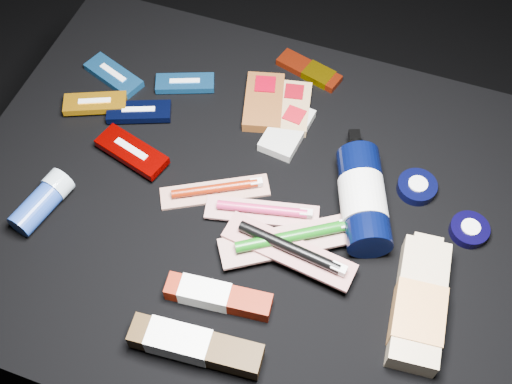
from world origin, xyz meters
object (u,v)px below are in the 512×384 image
(bodywash_bottle, at_px, (419,306))
(deodorant_stick, at_px, (42,202))
(lotion_bottle, at_px, (363,198))
(toothpaste_carton_red, at_px, (214,296))

(bodywash_bottle, height_order, deodorant_stick, deodorant_stick)
(lotion_bottle, xyz_separation_m, bodywash_bottle, (0.13, -0.15, -0.02))
(bodywash_bottle, xyz_separation_m, deodorant_stick, (-0.62, -0.03, 0.00))
(lotion_bottle, distance_m, bodywash_bottle, 0.19)
(bodywash_bottle, distance_m, toothpaste_carton_red, 0.31)
(bodywash_bottle, bearing_deg, deodorant_stick, 177.42)
(deodorant_stick, bearing_deg, bodywash_bottle, 15.05)
(lotion_bottle, relative_size, toothpaste_carton_red, 1.41)
(toothpaste_carton_red, bearing_deg, lotion_bottle, 47.47)
(bodywash_bottle, bearing_deg, lotion_bottle, 125.53)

